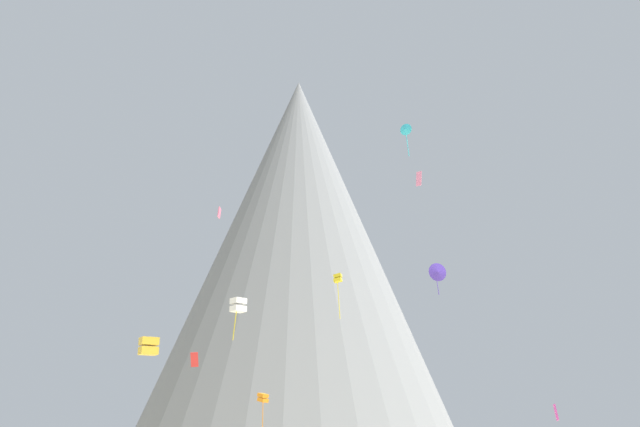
% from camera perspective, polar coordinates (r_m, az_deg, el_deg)
% --- Properties ---
extents(rock_massif, '(73.35, 73.35, 64.61)m').
position_cam_1_polar(rock_massif, '(120.76, -1.25, -5.35)').
color(rock_massif, slate).
rests_on(rock_massif, ground_plane).
extents(kite_gold_low, '(1.57, 1.58, 1.29)m').
position_cam_1_polar(kite_gold_low, '(57.80, -12.81, -9.74)').
color(kite_gold_low, gold).
extents(kite_rainbow_mid, '(0.29, 0.70, 0.76)m').
position_cam_1_polar(kite_rainbow_mid, '(55.42, -7.61, 0.07)').
color(kite_rainbow_mid, '#E5668C').
extents(kite_pink_high, '(0.27, 1.08, 1.43)m').
position_cam_1_polar(kite_pink_high, '(68.82, 7.47, 2.62)').
color(kite_pink_high, pink).
extents(kite_yellow_mid, '(1.25, 1.22, 5.46)m').
position_cam_1_polar(kite_yellow_mid, '(90.65, 1.35, -4.97)').
color(kite_yellow_mid, yellow).
extents(kite_orange_low, '(1.30, 1.31, 3.79)m').
position_cam_1_polar(kite_orange_low, '(83.77, -4.33, -13.73)').
color(kite_orange_low, orange).
extents(kite_red_low, '(0.74, 0.48, 1.23)m').
position_cam_1_polar(kite_red_low, '(65.52, -9.46, -10.83)').
color(kite_red_low, red).
extents(kite_magenta_low, '(0.28, 0.66, 1.34)m').
position_cam_1_polar(kite_magenta_low, '(65.80, 17.38, -14.13)').
color(kite_magenta_low, '#D1339E').
extents(kite_white_mid, '(1.50, 1.49, 3.60)m').
position_cam_1_polar(kite_white_mid, '(65.76, -6.19, -6.91)').
color(kite_white_mid, white).
extents(kite_cyan_high, '(1.22, 0.97, 3.72)m').
position_cam_1_polar(kite_cyan_high, '(82.84, 6.49, 6.29)').
color(kite_cyan_high, '#33BCDB').
extents(kite_indigo_mid, '(2.35, 0.43, 4.09)m').
position_cam_1_polar(kite_indigo_mid, '(95.77, 8.88, -4.39)').
color(kite_indigo_mid, '#5138B2').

